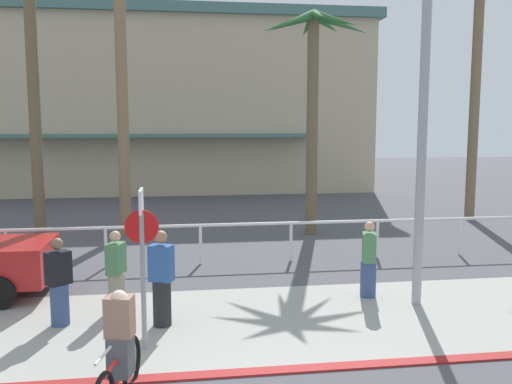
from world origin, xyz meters
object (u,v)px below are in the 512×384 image
palm_tree_2 (31,13)px  palm_tree_4 (313,65)px  pedestrian_3 (162,282)px  pedestrian_0 (116,275)px  pedestrian_2 (369,263)px  cyclist_red_0 (119,351)px  pedestrian_1 (59,286)px  stop_sign_bike_lane (142,246)px  streetlight_curb (430,84)px  palm_tree_5 (478,21)px  palm_tree_3 (120,21)px

palm_tree_2 → palm_tree_4: size_ratio=1.30×
palm_tree_4 → pedestrian_3: (-4.56, -7.64, -4.57)m
pedestrian_0 → pedestrian_2: (5.01, 0.16, 0.01)m
cyclist_red_0 → pedestrian_1: bearing=114.5°
stop_sign_bike_lane → palm_tree_2: (-3.74, 9.34, 5.17)m
palm_tree_4 → pedestrian_3: bearing=-120.8°
streetlight_curb → palm_tree_5: palm_tree_5 is taller
palm_tree_2 → pedestrian_0: size_ratio=5.86×
palm_tree_4 → palm_tree_5: 7.11m
streetlight_curb → cyclist_red_0: (-5.40, -2.89, -3.58)m
pedestrian_3 → streetlight_curb: bearing=3.0°
palm_tree_3 → pedestrian_0: (0.50, -7.40, -5.98)m
stop_sign_bike_lane → pedestrian_1: size_ratio=1.62×
palm_tree_5 → pedestrian_2: 12.81m
palm_tree_4 → pedestrian_2: (-0.42, -6.59, -4.65)m
cyclist_red_0 → pedestrian_2: pedestrian_2 is taller
pedestrian_2 → palm_tree_5: bearing=50.6°
streetlight_curb → palm_tree_5: bearing=56.4°
palm_tree_2 → palm_tree_3: bearing=-1.1°
palm_tree_2 → cyclist_red_0: palm_tree_2 is taller
palm_tree_2 → pedestrian_1: bearing=-74.7°
pedestrian_0 → pedestrian_3: pedestrian_3 is taller
palm_tree_3 → pedestrian_1: 10.01m
palm_tree_2 → pedestrian_1: (2.20, -8.07, -6.12)m
palm_tree_4 → palm_tree_5: palm_tree_5 is taller
palm_tree_4 → pedestrian_0: palm_tree_4 is taller
palm_tree_4 → pedestrian_1: size_ratio=4.46×
stop_sign_bike_lane → streetlight_curb: size_ratio=0.34×
pedestrian_0 → pedestrian_2: 5.02m
palm_tree_5 → cyclist_red_0: 18.07m
palm_tree_3 → pedestrian_2: (5.52, -7.24, -5.97)m
pedestrian_0 → streetlight_curb: bearing=-6.2°
pedestrian_0 → pedestrian_3: size_ratio=0.91×
streetlight_curb → pedestrian_2: bearing=135.1°
palm_tree_2 → pedestrian_3: (3.99, -8.34, -6.05)m
stop_sign_bike_lane → pedestrian_0: stop_sign_bike_lane is taller
palm_tree_5 → palm_tree_2: bearing=-175.4°
pedestrian_2 → pedestrian_3: size_ratio=0.92×
palm_tree_5 → pedestrian_3: (-11.14, -9.57, -6.45)m
stop_sign_bike_lane → palm_tree_5: palm_tree_5 is taller
palm_tree_2 → palm_tree_3: palm_tree_3 is taller
palm_tree_3 → palm_tree_5: (12.51, 1.28, 0.55)m
palm_tree_5 → cyclist_red_0: palm_tree_5 is taller
streetlight_curb → pedestrian_0: size_ratio=4.79×
palm_tree_2 → palm_tree_5: palm_tree_5 is taller
palm_tree_5 → pedestrian_0: size_ratio=6.17×
stop_sign_bike_lane → pedestrian_0: bearing=108.1°
pedestrian_1 → stop_sign_bike_lane: bearing=-39.7°
palm_tree_3 → palm_tree_2: bearing=178.9°
palm_tree_2 → pedestrian_2: (8.13, -7.29, -6.12)m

